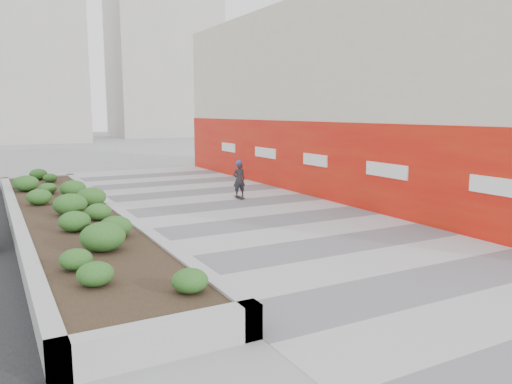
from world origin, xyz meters
The scene contains 8 objects.
ground centered at (0.00, 0.00, 0.00)m, with size 160.00×160.00×0.00m, color gray.
walkway centered at (0.00, 3.00, 0.01)m, with size 8.00×36.00×0.01m, color #A8A8AD.
building centered at (6.98, 8.98, 3.98)m, with size 6.04×24.08×8.00m.
planter centered at (-5.50, 7.00, 0.42)m, with size 3.00×18.00×0.90m.
distant_bldg_north_l centered at (-5.00, 55.00, 10.00)m, with size 16.00×12.00×20.00m, color #ADAAA3.
distant_bldg_north_r centered at (15.00, 60.00, 12.00)m, with size 14.00×10.00×24.00m, color #ADAAA3.
manhole_cover centered at (0.50, 3.00, 0.00)m, with size 0.44×0.44×0.01m, color #595654.
skateboarder centered at (1.17, 9.16, 0.77)m, with size 0.54×0.73×1.51m.
Camera 1 is at (-7.44, -8.14, 3.38)m, focal length 35.00 mm.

